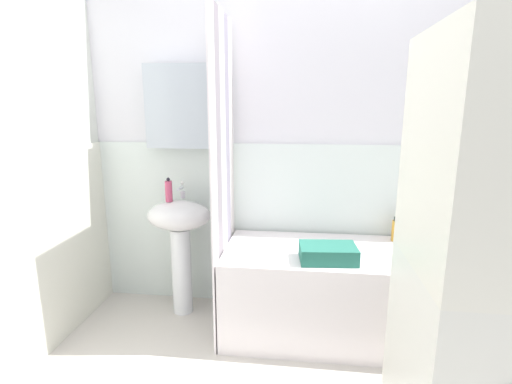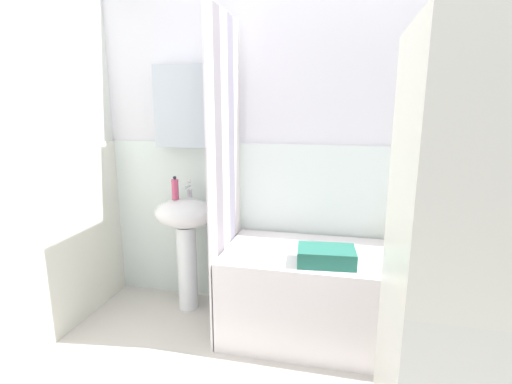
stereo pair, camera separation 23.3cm
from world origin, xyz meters
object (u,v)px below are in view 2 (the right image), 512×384
object	(u,v)px
bathtub	(341,297)
towel_folded	(326,256)
washer_dryer_stack	(478,282)
soap_dispenser	(175,189)
conditioner_bottle	(446,230)
shampoo_bottle	(431,237)
sink	(186,230)
lotion_bottle	(404,235)

from	to	relation	value
bathtub	towel_folded	bearing A→B (deg)	-119.84
bathtub	washer_dryer_stack	size ratio (longest dim) A/B	0.85
soap_dispenser	towel_folded	bearing A→B (deg)	-15.83
conditioner_bottle	towel_folded	bearing A→B (deg)	-148.52
bathtub	towel_folded	size ratio (longest dim) A/B	4.49
washer_dryer_stack	shampoo_bottle	bearing A→B (deg)	85.55
sink	bathtub	distance (m)	1.15
soap_dispenser	towel_folded	world-z (taller)	soap_dispenser
sink	washer_dryer_stack	xyz separation A→B (m)	(1.54, -1.04, 0.26)
bathtub	washer_dryer_stack	world-z (taller)	washer_dryer_stack
bathtub	conditioner_bottle	size ratio (longest dim) A/B	6.21
lotion_bottle	washer_dryer_stack	size ratio (longest dim) A/B	0.10
towel_folded	shampoo_bottle	bearing A→B (deg)	32.18
washer_dryer_stack	soap_dispenser	bearing A→B (deg)	147.33
sink	lotion_bottle	bearing A→B (deg)	3.64
shampoo_bottle	washer_dryer_stack	distance (m)	1.16
shampoo_bottle	sink	bearing A→B (deg)	-176.77
shampoo_bottle	washer_dryer_stack	bearing A→B (deg)	-94.45
sink	conditioner_bottle	distance (m)	1.73
sink	towel_folded	distance (m)	1.04
soap_dispenser	towel_folded	distance (m)	1.13
shampoo_bottle	washer_dryer_stack	world-z (taller)	washer_dryer_stack
washer_dryer_stack	towel_folded	bearing A→B (deg)	126.94
shampoo_bottle	conditioner_bottle	bearing A→B (deg)	26.36
washer_dryer_stack	conditioner_bottle	bearing A→B (deg)	81.30
shampoo_bottle	lotion_bottle	bearing A→B (deg)	179.62
conditioner_bottle	washer_dryer_stack	bearing A→B (deg)	-98.70
soap_dispenser	shampoo_bottle	world-z (taller)	soap_dispenser
conditioner_bottle	shampoo_bottle	world-z (taller)	conditioner_bottle
shampoo_bottle	towel_folded	size ratio (longest dim) A/B	0.50
sink	lotion_bottle	size ratio (longest dim) A/B	5.00
conditioner_bottle	bathtub	bearing A→B (deg)	-156.28
sink	shampoo_bottle	bearing A→B (deg)	3.23
sink	shampoo_bottle	xyz separation A→B (m)	(1.63, 0.09, 0.04)
sink	soap_dispenser	world-z (taller)	soap_dispenser
towel_folded	bathtub	bearing A→B (deg)	60.16
soap_dispenser	conditioner_bottle	distance (m)	1.81
sink	conditioner_bottle	world-z (taller)	sink
conditioner_bottle	shampoo_bottle	distance (m)	0.11
soap_dispenser	shampoo_bottle	xyz separation A→B (m)	(1.70, 0.10, -0.25)
sink	lotion_bottle	world-z (taller)	sink
conditioner_bottle	sink	bearing A→B (deg)	-175.43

